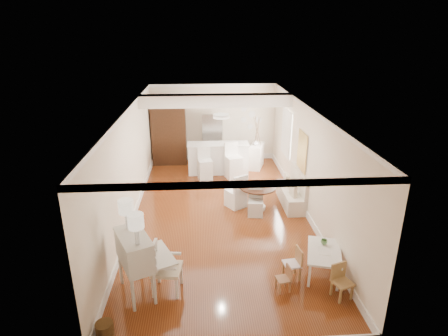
{
  "coord_description": "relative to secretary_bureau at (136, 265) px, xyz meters",
  "views": [
    {
      "loc": [
        -0.47,
        -8.84,
        4.6
      ],
      "look_at": [
        0.12,
        0.3,
        1.2
      ],
      "focal_mm": 30.0,
      "sensor_mm": 36.0,
      "label": 1
    }
  ],
  "objects": [
    {
      "name": "sideboard",
      "position": [
        3.16,
        6.57,
        -0.19
      ],
      "size": [
        0.65,
        0.96,
        0.84
      ],
      "primitive_type": "cube",
      "rotation": [
        0.0,
        0.0,
        -0.32
      ],
      "color": "white",
      "rests_on": "ground"
    },
    {
      "name": "room",
      "position": [
        1.73,
        3.37,
        1.37
      ],
      "size": [
        9.0,
        9.04,
        2.82
      ],
      "color": "brown",
      "rests_on": "ground"
    },
    {
      "name": "secretary_bureau",
      "position": [
        0.0,
        0.0,
        0.0
      ],
      "size": [
        1.27,
        1.28,
        1.22
      ],
      "primitive_type": "cube",
      "rotation": [
        0.0,
        0.0,
        0.43
      ],
      "color": "beige",
      "rests_on": "ground"
    },
    {
      "name": "kids_chair_c",
      "position": [
        3.71,
        -0.36,
        -0.28
      ],
      "size": [
        0.41,
        0.41,
        0.67
      ],
      "primitive_type": "cube",
      "rotation": [
        0.0,
        0.0,
        0.34
      ],
      "color": "#A47E4A",
      "rests_on": "ground"
    },
    {
      "name": "kids_table",
      "position": [
        3.59,
        0.36,
        -0.35
      ],
      "size": [
        0.91,
        1.19,
        0.53
      ],
      "primitive_type": "cube",
      "rotation": [
        0.0,
        0.0,
        -0.29
      ],
      "color": "white",
      "rests_on": "ground"
    },
    {
      "name": "bar_stool_left",
      "position": [
        1.34,
        5.53,
        -0.08
      ],
      "size": [
        0.49,
        0.49,
        1.06
      ],
      "primitive_type": "cube",
      "rotation": [
        0.0,
        0.0,
        0.18
      ],
      "color": "silver",
      "rests_on": "ground"
    },
    {
      "name": "wicker_basket",
      "position": [
        -0.36,
        -1.05,
        -0.47
      ],
      "size": [
        0.37,
        0.37,
        0.28
      ],
      "primitive_type": "cylinder",
      "rotation": [
        0.0,
        0.0,
        0.42
      ],
      "color": "#503619",
      "rests_on": "ground"
    },
    {
      "name": "kids_chair_a",
      "position": [
        2.69,
        -0.09,
        -0.35
      ],
      "size": [
        0.29,
        0.29,
        0.51
      ],
      "primitive_type": "cube",
      "rotation": [
        0.0,
        0.0,
        -1.38
      ],
      "color": "#9E6C47",
      "rests_on": "ground"
    },
    {
      "name": "branch_vase",
      "position": [
        3.13,
        6.53,
        0.32
      ],
      "size": [
        0.17,
        0.17,
        0.17
      ],
      "primitive_type": "imported",
      "rotation": [
        0.0,
        0.0,
        -0.02
      ],
      "color": "white",
      "rests_on": "sideboard"
    },
    {
      "name": "pencil_cup",
      "position": [
        3.66,
        0.6,
        -0.03
      ],
      "size": [
        0.15,
        0.15,
        0.1
      ],
      "primitive_type": "imported",
      "rotation": [
        0.0,
        0.0,
        0.18
      ],
      "color": "#5F9356",
      "rests_on": "kids_table"
    },
    {
      "name": "dining_table",
      "position": [
        2.72,
        3.31,
        -0.28
      ],
      "size": [
        1.25,
        1.25,
        0.66
      ],
      "primitive_type": "cylinder",
      "rotation": [
        0.0,
        0.0,
        0.36
      ],
      "color": "#402214",
      "rests_on": "ground"
    },
    {
      "name": "pantry_cabinet",
      "position": [
        0.09,
        7.23,
        0.54
      ],
      "size": [
        1.2,
        0.6,
        2.3
      ],
      "primitive_type": "cube",
      "color": "#381E11",
      "rests_on": "ground"
    },
    {
      "name": "slip_chair_far",
      "position": [
        2.15,
        3.51,
        -0.13
      ],
      "size": [
        0.64,
        0.65,
        0.96
      ],
      "primitive_type": "cube",
      "rotation": [
        0.0,
        0.0,
        -2.56
      ],
      "color": "white",
      "rests_on": "ground"
    },
    {
      "name": "breakfast_counter",
      "position": [
        1.79,
        6.15,
        -0.1
      ],
      "size": [
        2.05,
        0.65,
        1.03
      ],
      "primitive_type": "cube",
      "color": "white",
      "rests_on": "ground"
    },
    {
      "name": "kids_chair_b",
      "position": [
        2.94,
        0.27,
        -0.28
      ],
      "size": [
        0.35,
        0.35,
        0.65
      ],
      "primitive_type": "cube",
      "rotation": [
        0.0,
        0.0,
        -1.44
      ],
      "color": "#AE814F",
      "rests_on": "ground"
    },
    {
      "name": "fridge",
      "position": [
        1.99,
        7.2,
        0.29
      ],
      "size": [
        0.75,
        0.65,
        1.8
      ],
      "primitive_type": "imported",
      "color": "silver",
      "rests_on": "ground"
    },
    {
      "name": "gustavian_armchair",
      "position": [
        0.55,
        0.05,
        -0.12
      ],
      "size": [
        0.63,
        0.63,
        0.97
      ],
      "primitive_type": "cube",
      "rotation": [
        0.0,
        0.0,
        1.44
      ],
      "color": "silver",
      "rests_on": "ground"
    },
    {
      "name": "banquette",
      "position": [
        3.68,
        3.55,
        -0.12
      ],
      "size": [
        0.52,
        1.6,
        0.98
      ],
      "primitive_type": "cube",
      "color": "silver",
      "rests_on": "ground"
    },
    {
      "name": "bar_stool_right",
      "position": [
        2.27,
        5.6,
        -0.02
      ],
      "size": [
        0.59,
        0.59,
        1.17
      ],
      "primitive_type": "cube",
      "rotation": [
        0.0,
        0.0,
        0.32
      ],
      "color": "white",
      "rests_on": "ground"
    },
    {
      "name": "slip_chair_near",
      "position": [
        2.61,
        2.97,
        -0.2
      ],
      "size": [
        0.44,
        0.45,
        0.82
      ],
      "primitive_type": "cube",
      "rotation": [
        0.0,
        0.0,
        -0.14
      ],
      "color": "silver",
      "rests_on": "ground"
    }
  ]
}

